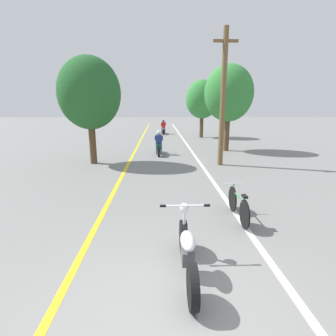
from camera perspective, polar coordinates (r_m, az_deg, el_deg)
ground_plane at (r=4.15m, az=1.30°, el=-28.86°), size 120.00×120.00×0.00m
lane_stripe_center at (r=16.18m, az=-7.29°, el=3.50°), size 0.14×48.00×0.01m
lane_stripe_edge at (r=16.23m, az=5.23°, el=3.59°), size 0.14×48.00×0.01m
utility_pole at (r=12.53m, az=11.89°, el=14.83°), size 1.10×0.24×6.10m
roadside_tree_right_near at (r=16.72m, az=13.10°, el=15.52°), size 2.94×2.64×5.18m
roadside_tree_right_far at (r=23.44m, az=7.46°, el=14.58°), size 2.84×2.55×4.91m
roadside_tree_left at (r=13.14m, az=-16.75°, el=15.26°), size 2.91×2.62×5.01m
motorcycle_foreground at (r=4.59m, az=4.22°, el=-17.59°), size 0.90×2.07×1.06m
motorcycle_rider_lead at (r=15.18m, az=-2.00°, el=4.97°), size 0.50×1.99×1.39m
motorcycle_rider_far at (r=26.09m, az=-1.01°, el=8.58°), size 0.50×1.96×1.40m
bicycle_parked at (r=6.82m, az=15.04°, el=-7.80°), size 0.44×1.70×0.80m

